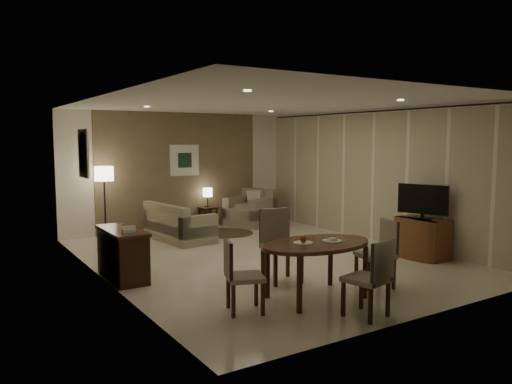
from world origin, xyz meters
TOP-DOWN VIEW (x-y plane):
  - room_shell at (0.00, 0.40)m, footprint 5.50×7.00m
  - taupe_accent at (0.00, 3.48)m, footprint 3.96×0.03m
  - curtain_wall at (2.68, 0.00)m, footprint 0.08×6.70m
  - curtain_rod at (2.68, 0.00)m, footprint 0.03×6.80m
  - art_back_frame at (0.10, 3.46)m, footprint 0.72×0.03m
  - art_back_canvas at (0.10, 3.44)m, footprint 0.34×0.01m
  - art_left_frame at (-2.72, 1.20)m, footprint 0.03×0.60m
  - art_left_canvas at (-2.71, 1.20)m, footprint 0.01×0.46m
  - downlight_nl at (-1.40, -1.80)m, footprint 0.10×0.10m
  - downlight_nr at (1.40, -1.80)m, footprint 0.10×0.10m
  - downlight_fl at (-1.40, 1.80)m, footprint 0.10×0.10m
  - downlight_fr at (1.40, 1.80)m, footprint 0.10×0.10m
  - console_desk at (-2.49, 0.00)m, footprint 0.48×1.20m
  - telephone at (-2.49, -0.30)m, footprint 0.20×0.14m
  - tv_cabinet at (2.40, -1.50)m, footprint 0.48×0.90m
  - flat_tv at (2.38, -1.50)m, footprint 0.36×0.85m
  - dining_table at (-0.63, -2.26)m, footprint 1.58×0.99m
  - chair_near at (-0.58, -3.12)m, footprint 0.53×0.53m
  - chair_far at (-0.56, -1.39)m, footprint 0.58×0.58m
  - chair_left at (-1.69, -2.22)m, footprint 0.55×0.55m
  - chair_right at (0.39, -2.32)m, footprint 0.56×0.56m
  - plate_a at (-0.81, -2.21)m, footprint 0.26×0.26m
  - plate_b at (-0.41, -2.31)m, footprint 0.26×0.26m
  - fruit_apple at (-0.81, -2.21)m, footprint 0.09×0.09m
  - napkin at (-0.41, -2.31)m, footprint 0.12×0.08m
  - round_rug at (0.58, 2.38)m, footprint 1.23×1.23m
  - sofa at (-0.59, 2.22)m, footprint 1.72×1.00m
  - armchair at (1.58, 2.96)m, footprint 1.22×1.25m
  - side_table at (0.58, 3.25)m, footprint 0.38×0.38m
  - table_lamp at (0.58, 3.25)m, footprint 0.22×0.22m
  - floor_lamp at (-1.87, 3.10)m, footprint 0.39×0.39m

SIDE VIEW (x-z plane):
  - round_rug at x=0.58m, z-range 0.00..0.01m
  - side_table at x=0.58m, z-range 0.00..0.49m
  - tv_cabinet at x=2.40m, z-range 0.00..0.70m
  - dining_table at x=-0.63m, z-range 0.00..0.74m
  - console_desk at x=-2.49m, z-range 0.00..0.75m
  - sofa at x=-0.59m, z-range 0.00..0.77m
  - armchair at x=1.58m, z-range 0.00..0.87m
  - chair_left at x=-1.69m, z-range 0.00..0.88m
  - chair_near at x=-0.58m, z-range 0.00..0.93m
  - chair_right at x=0.39m, z-range 0.00..0.95m
  - chair_far at x=-0.56m, z-range 0.00..1.05m
  - table_lamp at x=0.58m, z-range 0.49..0.99m
  - plate_a at x=-0.81m, z-range 0.74..0.75m
  - plate_b at x=-0.41m, z-range 0.74..0.75m
  - floor_lamp at x=-1.87m, z-range 0.00..1.53m
  - napkin at x=-0.41m, z-range 0.75..0.78m
  - fruit_apple at x=-0.81m, z-range 0.75..0.84m
  - telephone at x=-2.49m, z-range 0.76..0.85m
  - flat_tv at x=2.38m, z-range 0.72..1.32m
  - curtain_wall at x=2.68m, z-range 0.03..2.61m
  - taupe_accent at x=0.00m, z-range 0.00..2.70m
  - room_shell at x=0.00m, z-range 0.00..2.70m
  - art_back_frame at x=0.10m, z-range 1.24..1.96m
  - art_back_canvas at x=0.10m, z-range 1.43..1.77m
  - art_left_frame at x=-2.72m, z-range 1.45..2.25m
  - art_left_canvas at x=-2.71m, z-range 1.53..2.17m
  - curtain_rod at x=2.68m, z-range 2.62..2.66m
  - downlight_nl at x=-1.40m, z-range 2.68..2.69m
  - downlight_nr at x=1.40m, z-range 2.68..2.69m
  - downlight_fl at x=-1.40m, z-range 2.68..2.69m
  - downlight_fr at x=1.40m, z-range 2.68..2.69m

